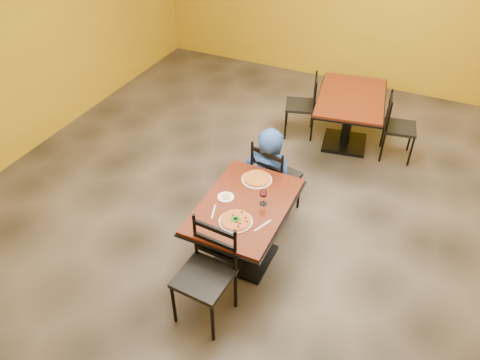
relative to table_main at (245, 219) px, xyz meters
The scene contains 17 objects.
floor 0.75m from the table_main, 90.00° to the left, with size 7.00×8.00×0.01m, color black.
table_main is the anchor object (origin of this frame).
table_second 2.57m from the table_main, 81.37° to the left, with size 1.07×1.41×0.75m.
chair_main_near 0.78m from the table_main, 92.86° to the right, with size 0.45×0.45×0.99m, color black, non-canonical shape.
chair_main_far 0.86m from the table_main, 90.09° to the left, with size 0.43×0.43×0.96m, color black, non-canonical shape.
chair_second_left 2.56m from the table_main, 96.69° to the left, with size 0.40×0.40×0.90m, color black, non-canonical shape.
chair_second_right 2.76m from the table_main, 67.18° to the left, with size 0.40×0.40×0.88m, color black, non-canonical shape.
diner 0.79m from the table_main, 94.79° to the left, with size 0.58×0.38×1.13m, color navy.
plate_main 0.33m from the table_main, 84.36° to the right, with size 0.31×0.31×0.01m, color white.
pizza_main 0.34m from the table_main, 84.36° to the right, with size 0.28×0.28×0.02m, color maroon.
plate_far 0.44m from the table_main, 96.45° to the left, with size 0.31×0.31×0.01m, color white.
pizza_far 0.45m from the table_main, 96.45° to the left, with size 0.28×0.28×0.02m, color orange.
side_plate 0.29m from the table_main, behind, with size 0.16×0.16×0.01m, color white.
dip 0.29m from the table_main, behind, with size 0.09×0.09×0.01m, color tan.
wine_glass 0.33m from the table_main, 26.80° to the left, with size 0.08×0.08×0.18m, color white, non-canonical shape.
fork 0.37m from the table_main, 134.40° to the right, with size 0.01×0.19×0.00m, color silver.
knife 0.39m from the table_main, 36.89° to the right, with size 0.01×0.21×0.00m, color silver.
Camera 1 is at (1.36, -3.55, 3.68)m, focal length 35.02 mm.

